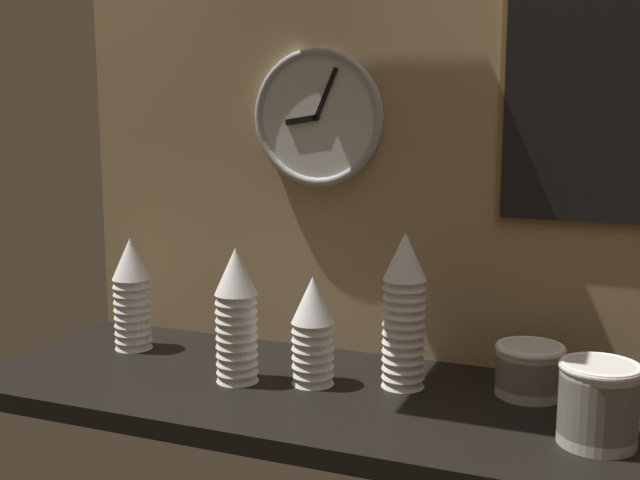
{
  "coord_description": "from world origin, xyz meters",
  "views": [
    {
      "loc": [
        0.51,
        -1.47,
        0.58
      ],
      "look_at": [
        -0.1,
        0.04,
        0.3
      ],
      "focal_mm": 45.0,
      "sensor_mm": 36.0,
      "label": 1
    }
  ],
  "objects_px": {
    "cup_stack_far_left": "(132,294)",
    "bowl_stack_far_right": "(598,402)",
    "cup_stack_center": "(313,330)",
    "bowl_stack_right": "(530,368)",
    "wall_clock": "(318,117)",
    "menu_board": "(615,95)",
    "cup_stack_center_right": "(404,310)",
    "cup_stack_center_left": "(236,315)"
  },
  "relations": [
    {
      "from": "cup_stack_far_left",
      "to": "cup_stack_center",
      "type": "xyz_separation_m",
      "value": [
        0.49,
        -0.07,
        -0.02
      ]
    },
    {
      "from": "cup_stack_center_right",
      "to": "bowl_stack_far_right",
      "type": "bearing_deg",
      "value": -20.8
    },
    {
      "from": "cup_stack_far_left",
      "to": "cup_stack_center_left",
      "type": "height_order",
      "value": "cup_stack_center_left"
    },
    {
      "from": "cup_stack_far_left",
      "to": "bowl_stack_right",
      "type": "xyz_separation_m",
      "value": [
        0.92,
        0.03,
        -0.08
      ]
    },
    {
      "from": "cup_stack_center",
      "to": "wall_clock",
      "type": "height_order",
      "value": "wall_clock"
    },
    {
      "from": "cup_stack_center",
      "to": "cup_stack_center_right",
      "type": "distance_m",
      "value": 0.19
    },
    {
      "from": "cup_stack_center_left",
      "to": "menu_board",
      "type": "relative_size",
      "value": 0.53
    },
    {
      "from": "cup_stack_center",
      "to": "wall_clock",
      "type": "bearing_deg",
      "value": 109.57
    },
    {
      "from": "cup_stack_center",
      "to": "bowl_stack_far_right",
      "type": "xyz_separation_m",
      "value": [
        0.57,
        -0.09,
        -0.04
      ]
    },
    {
      "from": "bowl_stack_right",
      "to": "cup_stack_far_left",
      "type": "bearing_deg",
      "value": -177.84
    },
    {
      "from": "cup_stack_center",
      "to": "cup_stack_center_left",
      "type": "bearing_deg",
      "value": -164.03
    },
    {
      "from": "cup_stack_center_left",
      "to": "wall_clock",
      "type": "height_order",
      "value": "wall_clock"
    },
    {
      "from": "cup_stack_center",
      "to": "bowl_stack_far_right",
      "type": "relative_size",
      "value": 1.59
    },
    {
      "from": "bowl_stack_far_right",
      "to": "wall_clock",
      "type": "relative_size",
      "value": 0.46
    },
    {
      "from": "cup_stack_far_left",
      "to": "cup_stack_center_left",
      "type": "bearing_deg",
      "value": -18.19
    },
    {
      "from": "bowl_stack_right",
      "to": "bowl_stack_far_right",
      "type": "bearing_deg",
      "value": -54.25
    },
    {
      "from": "cup_stack_center_left",
      "to": "menu_board",
      "type": "height_order",
      "value": "menu_board"
    },
    {
      "from": "cup_stack_center_left",
      "to": "wall_clock",
      "type": "bearing_deg",
      "value": 74.61
    },
    {
      "from": "cup_stack_far_left",
      "to": "bowl_stack_far_right",
      "type": "distance_m",
      "value": 1.07
    },
    {
      "from": "cup_stack_center",
      "to": "bowl_stack_right",
      "type": "bearing_deg",
      "value": 13.33
    },
    {
      "from": "cup_stack_center_left",
      "to": "bowl_stack_far_right",
      "type": "distance_m",
      "value": 0.73
    },
    {
      "from": "cup_stack_center",
      "to": "bowl_stack_right",
      "type": "distance_m",
      "value": 0.44
    },
    {
      "from": "cup_stack_far_left",
      "to": "bowl_stack_far_right",
      "type": "height_order",
      "value": "cup_stack_far_left"
    },
    {
      "from": "cup_stack_center",
      "to": "cup_stack_center_right",
      "type": "relative_size",
      "value": 0.71
    },
    {
      "from": "cup_stack_center_left",
      "to": "menu_board",
      "type": "bearing_deg",
      "value": 21.48
    },
    {
      "from": "wall_clock",
      "to": "menu_board",
      "type": "height_order",
      "value": "menu_board"
    },
    {
      "from": "cup_stack_center_left",
      "to": "bowl_stack_right",
      "type": "xyz_separation_m",
      "value": [
        0.58,
        0.15,
        -0.09
      ]
    },
    {
      "from": "wall_clock",
      "to": "menu_board",
      "type": "xyz_separation_m",
      "value": [
        0.63,
        0.01,
        0.05
      ]
    },
    {
      "from": "cup_stack_center",
      "to": "cup_stack_center_left",
      "type": "relative_size",
      "value": 0.8
    },
    {
      "from": "cup_stack_center",
      "to": "cup_stack_center_left",
      "type": "height_order",
      "value": "cup_stack_center_left"
    },
    {
      "from": "cup_stack_far_left",
      "to": "wall_clock",
      "type": "bearing_deg",
      "value": 21.05
    },
    {
      "from": "cup_stack_center_right",
      "to": "cup_stack_center_left",
      "type": "distance_m",
      "value": 0.35
    },
    {
      "from": "cup_stack_far_left",
      "to": "wall_clock",
      "type": "xyz_separation_m",
      "value": [
        0.41,
        0.16,
        0.41
      ]
    },
    {
      "from": "cup_stack_far_left",
      "to": "menu_board",
      "type": "distance_m",
      "value": 1.15
    },
    {
      "from": "cup_stack_far_left",
      "to": "menu_board",
      "type": "xyz_separation_m",
      "value": [
        1.04,
        0.17,
        0.46
      ]
    },
    {
      "from": "wall_clock",
      "to": "menu_board",
      "type": "bearing_deg",
      "value": 0.81
    },
    {
      "from": "cup_stack_center",
      "to": "menu_board",
      "type": "height_order",
      "value": "menu_board"
    },
    {
      "from": "cup_stack_far_left",
      "to": "cup_stack_center_left",
      "type": "relative_size",
      "value": 0.93
    },
    {
      "from": "cup_stack_center_right",
      "to": "menu_board",
      "type": "bearing_deg",
      "value": 25.56
    },
    {
      "from": "wall_clock",
      "to": "bowl_stack_right",
      "type": "bearing_deg",
      "value": -13.67
    },
    {
      "from": "cup_stack_center_right",
      "to": "menu_board",
      "type": "height_order",
      "value": "menu_board"
    },
    {
      "from": "bowl_stack_far_right",
      "to": "menu_board",
      "type": "relative_size",
      "value": 0.27
    }
  ]
}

